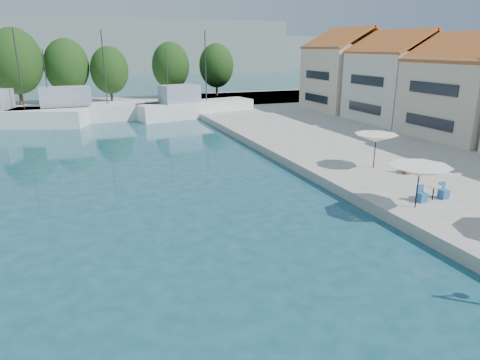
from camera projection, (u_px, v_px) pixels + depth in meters
name	position (u px, v px, depth m)	size (l,w,h in m)	color
quay_right	(477.00, 149.00, 33.70)	(32.00, 92.00, 0.60)	#9B968C
quay_far	(71.00, 107.00, 56.61)	(90.00, 16.00, 0.60)	#9B968C
hill_east	(197.00, 52.00, 172.01)	(140.00, 40.00, 12.00)	gray
building_04	(474.00, 84.00, 35.65)	(9.00, 8.80, 9.20)	beige
building_05	(400.00, 75.00, 43.61)	(8.40, 8.80, 9.70)	silver
building_06	(349.00, 68.00, 51.58)	(9.00, 8.80, 10.20)	beige
trawler_02	(7.00, 116.00, 44.49)	(15.80, 8.59, 10.20)	white
trawler_03	(88.00, 111.00, 48.08)	(17.48, 5.07, 10.20)	silver
trawler_04	(193.00, 108.00, 50.66)	(14.44, 6.38, 10.20)	white
tree_04	(15.00, 61.00, 53.95)	(6.60, 6.60, 9.77)	#3F2B19
tree_05	(67.00, 66.00, 56.94)	(5.75, 5.75, 8.52)	#3F2B19
tree_06	(109.00, 70.00, 58.28)	(5.08, 5.08, 7.52)	#3F2B19
tree_07	(171.00, 66.00, 63.27)	(5.50, 5.50, 8.15)	#3F2B19
tree_08	(216.00, 66.00, 66.64)	(5.36, 5.36, 7.93)	#3F2B19
umbrella_white	(420.00, 171.00, 20.02)	(2.91, 2.91, 2.08)	black
umbrella_cream	(376.00, 138.00, 26.77)	(2.72, 2.72, 2.18)	black
cafe_table_02	(433.00, 195.00, 21.46)	(1.82, 0.70, 0.76)	black
cafe_table_03	(416.00, 168.00, 26.17)	(1.82, 0.70, 0.76)	black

